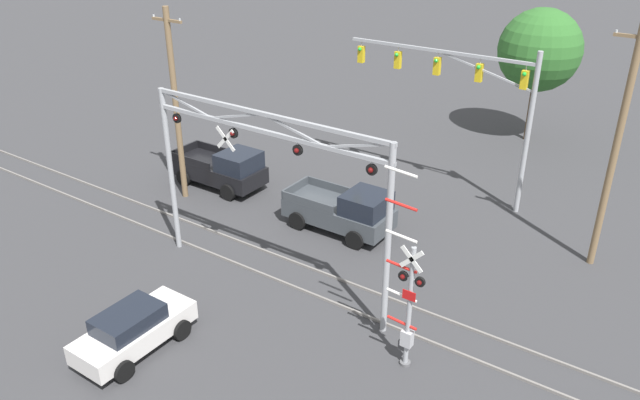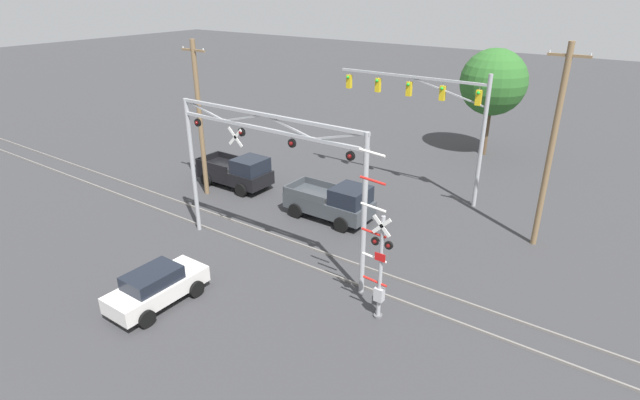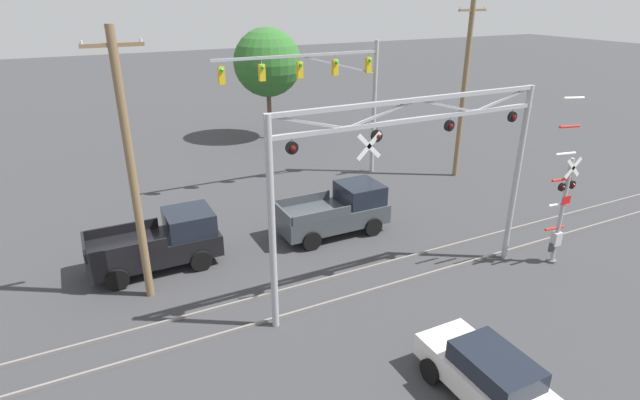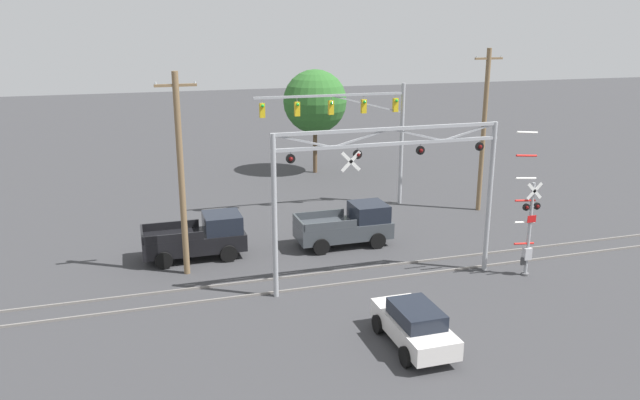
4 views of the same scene
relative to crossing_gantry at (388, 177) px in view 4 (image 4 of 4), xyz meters
name	(u,v)px [view 4 (image 4 of 4)]	position (x,y,z in m)	size (l,w,h in m)	color
rail_track_near	(383,279)	(0.01, 0.28, -4.80)	(80.00, 0.08, 0.10)	gray
rail_track_far	(371,267)	(0.01, 1.72, -4.80)	(80.00, 0.08, 0.10)	gray
crossing_gantry	(388,177)	(0.00, 0.00, 0.00)	(10.26, 0.27, 7.00)	#9EA0A5
crossing_signal_mast	(528,227)	(6.42, -1.14, -2.53)	(1.54, 0.35, 6.74)	#9EA0A5
traffic_signal_span	(364,122)	(3.27, 11.46, 0.52)	(9.46, 0.39, 7.64)	#9EA0A5
pickup_truck_lead	(349,225)	(0.11, 5.18, -3.82)	(4.89, 2.33, 2.13)	#3D4247
pickup_truck_following	(200,237)	(-7.51, 5.60, -3.82)	(4.95, 2.33, 2.13)	black
sedan_waiting	(414,325)	(-1.26, -5.57, -4.03)	(1.94, 4.11, 1.58)	silver
utility_pole_left	(181,173)	(-8.38, 3.68, -0.09)	(1.80, 0.28, 9.23)	brown
utility_pole_right	(484,129)	(9.90, 8.69, 0.19)	(1.80, 0.28, 9.79)	brown
background_tree_beyond_span	(315,102)	(3.12, 21.29, 0.61)	(4.78, 4.78, 7.87)	brown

